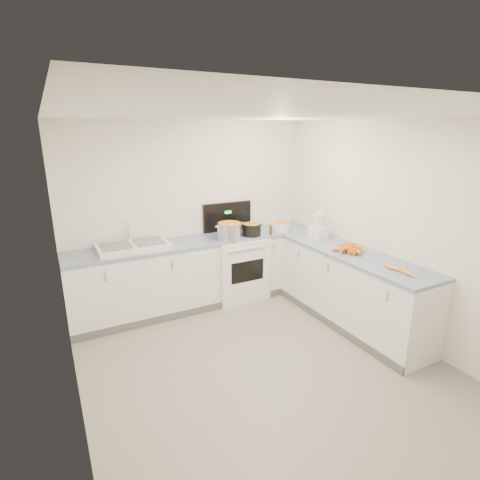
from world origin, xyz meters
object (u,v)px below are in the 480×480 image
spice_jar (273,231)px  food_processor (318,227)px  stove (236,266)px  sink (133,246)px  black_pot (252,230)px  extract_bottle (271,231)px  steel_pot (230,232)px  mixing_bowl (281,227)px

spice_jar → food_processor: (0.42, -0.48, 0.11)m
stove → sink: 1.54m
black_pot → sink: bearing=175.1°
extract_bottle → spice_jar: (0.05, 0.01, -0.01)m
stove → black_pot: 0.58m
stove → sink: bearing=179.4°
spice_jar → food_processor: food_processor is taller
extract_bottle → sink: bearing=172.8°
extract_bottle → spice_jar: bearing=14.3°
sink → black_pot: bearing=-4.9°
food_processor → steel_pot: bearing=153.1°
extract_bottle → steel_pot: bearing=172.5°
stove → steel_pot: stove is taller
mixing_bowl → stove: bearing=172.6°
mixing_bowl → spice_jar: size_ratio=2.60×
black_pot → food_processor: 0.93m
black_pot → extract_bottle: (0.26, -0.10, -0.02)m
black_pot → food_processor: bearing=-37.9°
sink → mixing_bowl: size_ratio=3.35×
sink → mixing_bowl: bearing=-2.8°
mixing_bowl → black_pot: bearing=-176.2°
stove → food_processor: 1.30m
steel_pot → stove: bearing=38.4°
sink → stove: bearing=-0.6°
food_processor → stove: bearing=142.6°
stove → extract_bottle: bearing=-27.0°
black_pot → mixing_bowl: (0.51, 0.03, -0.01)m
steel_pot → extract_bottle: steel_pot is taller
steel_pot → food_processor: bearing=-26.9°
sink → mixing_bowl: (2.14, -0.11, 0.02)m
stove → mixing_bowl: 0.87m
stove → spice_jar: bearing=-23.5°
stove → extract_bottle: stove is taller
stove → black_pot: (0.18, -0.12, 0.54)m
black_pot → food_processor: size_ratio=0.70×
stove → spice_jar: 0.74m
extract_bottle → food_processor: bearing=-45.0°
mixing_bowl → spice_jar: 0.24m
extract_bottle → food_processor: size_ratio=0.30×
stove → sink: size_ratio=1.58×
stove → steel_pot: (-0.18, -0.14, 0.57)m
stove → black_pot: stove is taller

